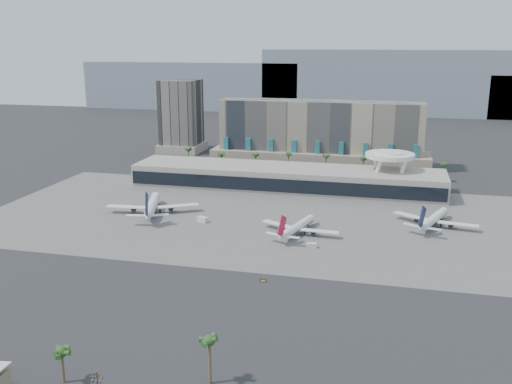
% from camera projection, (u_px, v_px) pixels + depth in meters
% --- Properties ---
extents(ground, '(900.00, 900.00, 0.00)m').
position_uv_depth(ground, '(232.00, 260.00, 212.42)').
color(ground, '#232326').
rests_on(ground, ground).
extents(apron_pad, '(260.00, 130.00, 0.06)m').
position_uv_depth(apron_pad, '(264.00, 217.00, 264.08)').
color(apron_pad, '#5B5B59').
rests_on(apron_pad, ground).
extents(mountain_ridge, '(680.00, 60.00, 70.00)m').
position_uv_depth(mountain_ridge, '(370.00, 86.00, 639.98)').
color(mountain_ridge, gray).
rests_on(mountain_ridge, ground).
extents(hotel, '(140.00, 30.00, 42.00)m').
position_uv_depth(hotel, '(320.00, 140.00, 369.69)').
color(hotel, gray).
rests_on(hotel, ground).
extents(office_tower, '(30.00, 30.00, 52.00)m').
position_uv_depth(office_tower, '(181.00, 120.00, 415.95)').
color(office_tower, black).
rests_on(office_tower, ground).
extents(terminal, '(170.00, 32.50, 14.50)m').
position_uv_depth(terminal, '(286.00, 177.00, 313.94)').
color(terminal, '#B2AC9D').
rests_on(terminal, ground).
extents(saucer_structure, '(26.00, 26.00, 21.89)m').
position_uv_depth(saucer_structure, '(390.00, 158.00, 304.19)').
color(saucer_structure, white).
rests_on(saucer_structure, ground).
extents(palm_row, '(157.80, 2.80, 13.10)m').
position_uv_depth(palm_row, '(308.00, 158.00, 344.36)').
color(palm_row, brown).
rests_on(palm_row, ground).
extents(airliner_left, '(42.45, 43.96, 15.64)m').
position_uv_depth(airliner_left, '(152.00, 205.00, 268.74)').
color(airliner_left, white).
rests_on(airliner_left, ground).
extents(airliner_centre, '(34.54, 35.82, 12.65)m').
position_uv_depth(airliner_centre, '(298.00, 227.00, 240.26)').
color(airliner_centre, white).
rests_on(airliner_centre, ground).
extents(airliner_right, '(36.20, 37.36, 13.55)m').
position_uv_depth(airliner_right, '(434.00, 219.00, 249.99)').
color(airliner_right, white).
rests_on(airliner_right, ground).
extents(service_vehicle_a, '(5.39, 3.97, 2.38)m').
position_uv_depth(service_vehicle_a, '(203.00, 219.00, 256.86)').
color(service_vehicle_a, silver).
rests_on(service_vehicle_a, ground).
extents(service_vehicle_b, '(4.26, 3.09, 1.97)m').
position_uv_depth(service_vehicle_b, '(312.00, 246.00, 224.61)').
color(service_vehicle_b, silver).
rests_on(service_vehicle_b, ground).
extents(taxiway_sign, '(2.13, 0.63, 0.96)m').
position_uv_depth(taxiway_sign, '(263.00, 280.00, 193.12)').
color(taxiway_sign, black).
rests_on(taxiway_sign, ground).
extents(near_palm_a, '(6.00, 6.00, 9.58)m').
position_uv_depth(near_palm_a, '(62.00, 357.00, 134.59)').
color(near_palm_a, brown).
rests_on(near_palm_a, ground).
extents(near_palm_b, '(6.00, 6.00, 12.74)m').
position_uv_depth(near_palm_b, '(209.00, 346.00, 133.45)').
color(near_palm_b, brown).
rests_on(near_palm_b, ground).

